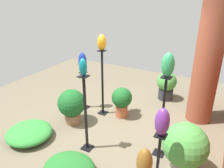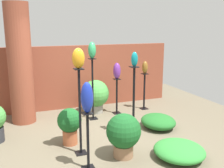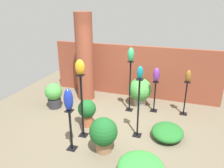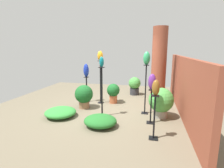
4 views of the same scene
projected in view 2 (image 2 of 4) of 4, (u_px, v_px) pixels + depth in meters
ground_plane at (103, 139)px, 5.35m from camera, size 8.00×8.00×0.00m
brick_wall_back at (75, 77)px, 7.27m from camera, size 5.60×0.12×1.74m
brick_pillar at (20, 64)px, 6.02m from camera, size 0.55×0.55×2.78m
pedestal_teal at (134, 104)px, 5.42m from camera, size 0.20×0.20×1.46m
pedestal_bronze at (144, 93)px, 7.20m from camera, size 0.20×0.20×1.00m
pedestal_amber at (80, 115)px, 4.60m from camera, size 0.20×0.20×1.56m
pedestal_cobalt at (88, 144)px, 4.16m from camera, size 0.20×0.20×0.95m
pedestal_jade at (93, 92)px, 6.36m from camera, size 0.20×0.20×1.51m
pedestal_violet at (117, 98)px, 6.83m from camera, size 0.20×0.20×0.93m
art_vase_teal at (134, 59)px, 5.22m from camera, size 0.14×0.13×0.30m
art_vase_bronze at (145, 67)px, 7.04m from camera, size 0.15×0.16×0.34m
art_vase_amber at (78, 58)px, 4.38m from camera, size 0.21×0.19×0.35m
art_vase_cobalt at (87, 98)px, 3.99m from camera, size 0.19×0.20×0.49m
art_vase_jade at (92, 50)px, 6.14m from camera, size 0.19×0.20×0.39m
art_vase_violet at (117, 71)px, 6.68m from camera, size 0.19×0.20×0.41m
potted_plant_walkway_edge at (70, 123)px, 5.05m from camera, size 0.47×0.47×0.72m
potted_plant_front_left at (95, 95)px, 6.90m from camera, size 0.72×0.72×0.88m
potted_plant_front_right at (124, 133)px, 4.55m from camera, size 0.61×0.61×0.79m
foliage_bed_east at (179, 151)px, 4.58m from camera, size 0.89×0.91×0.27m
foliage_bed_west at (158, 121)px, 5.92m from camera, size 0.76×0.86×0.29m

